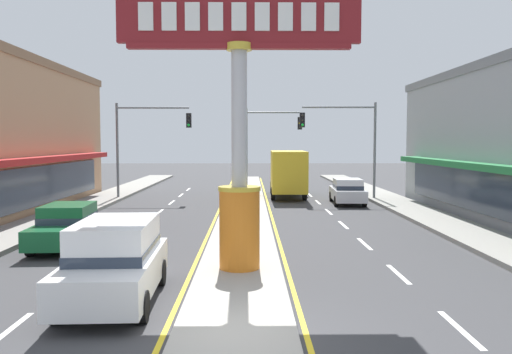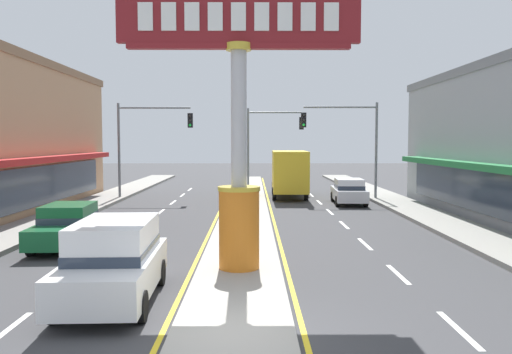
{
  "view_description": "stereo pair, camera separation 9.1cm",
  "coord_description": "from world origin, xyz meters",
  "px_view_note": "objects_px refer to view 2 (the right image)",
  "views": [
    {
      "loc": [
        0.29,
        -9.88,
        3.77
      ],
      "look_at": [
        0.5,
        7.26,
        2.6
      ],
      "focal_mm": 37.0,
      "sensor_mm": 36.0,
      "label": 1
    },
    {
      "loc": [
        0.38,
        -9.88,
        3.77
      ],
      "look_at": [
        0.5,
        7.26,
        2.6
      ],
      "focal_mm": 37.0,
      "sensor_mm": 36.0,
      "label": 2
    }
  ],
  "objects_px": {
    "traffic_light_right_side": "(349,134)",
    "sedan_far_right_lane": "(349,191)",
    "district_sign": "(239,124)",
    "traffic_light_median_far": "(268,135)",
    "suv_near_left_lane": "(114,260)",
    "traffic_light_left_side": "(146,134)",
    "sedan_mid_left_lane": "(68,225)",
    "box_truck_near_right_lane": "(289,172)"
  },
  "relations": [
    {
      "from": "traffic_light_median_far",
      "to": "box_truck_near_right_lane",
      "type": "distance_m",
      "value": 5.04
    },
    {
      "from": "box_truck_near_right_lane",
      "to": "suv_near_left_lane",
      "type": "bearing_deg",
      "value": -103.96
    },
    {
      "from": "traffic_light_left_side",
      "to": "sedan_far_right_lane",
      "type": "distance_m",
      "value": 13.32
    },
    {
      "from": "traffic_light_left_side",
      "to": "sedan_far_right_lane",
      "type": "xyz_separation_m",
      "value": [
        12.6,
        -2.58,
        -3.46
      ]
    },
    {
      "from": "traffic_light_right_side",
      "to": "sedan_mid_left_lane",
      "type": "bearing_deg",
      "value": -130.73
    },
    {
      "from": "traffic_light_right_side",
      "to": "sedan_far_right_lane",
      "type": "relative_size",
      "value": 1.41
    },
    {
      "from": "traffic_light_left_side",
      "to": "sedan_mid_left_lane",
      "type": "xyz_separation_m",
      "value": [
        0.28,
        -15.38,
        -3.46
      ]
    },
    {
      "from": "suv_near_left_lane",
      "to": "box_truck_near_right_lane",
      "type": "bearing_deg",
      "value": 76.04
    },
    {
      "from": "sedan_far_right_lane",
      "to": "sedan_mid_left_lane",
      "type": "distance_m",
      "value": 17.76
    },
    {
      "from": "box_truck_near_right_lane",
      "to": "sedan_mid_left_lane",
      "type": "bearing_deg",
      "value": -118.55
    },
    {
      "from": "traffic_light_median_far",
      "to": "sedan_far_right_lane",
      "type": "distance_m",
      "value": 9.78
    },
    {
      "from": "box_truck_near_right_lane",
      "to": "suv_near_left_lane",
      "type": "relative_size",
      "value": 1.49
    },
    {
      "from": "traffic_light_median_far",
      "to": "box_truck_near_right_lane",
      "type": "xyz_separation_m",
      "value": [
        1.27,
        -4.19,
        -2.5
      ]
    },
    {
      "from": "traffic_light_median_far",
      "to": "sedan_mid_left_lane",
      "type": "xyz_separation_m",
      "value": [
        -7.72,
        -20.72,
        -3.41
      ]
    },
    {
      "from": "district_sign",
      "to": "sedan_far_right_lane",
      "type": "xyz_separation_m",
      "value": [
        6.16,
        16.49,
        -3.46
      ]
    },
    {
      "from": "district_sign",
      "to": "traffic_light_left_side",
      "type": "relative_size",
      "value": 1.27
    },
    {
      "from": "sedan_far_right_lane",
      "to": "suv_near_left_lane",
      "type": "distance_m",
      "value": 21.18
    },
    {
      "from": "district_sign",
      "to": "sedan_mid_left_lane",
      "type": "height_order",
      "value": "district_sign"
    },
    {
      "from": "district_sign",
      "to": "traffic_light_right_side",
      "type": "height_order",
      "value": "district_sign"
    },
    {
      "from": "traffic_light_median_far",
      "to": "sedan_far_right_lane",
      "type": "bearing_deg",
      "value": -59.87
    },
    {
      "from": "traffic_light_right_side",
      "to": "sedan_far_right_lane",
      "type": "distance_m",
      "value": 3.93
    },
    {
      "from": "district_sign",
      "to": "sedan_mid_left_lane",
      "type": "relative_size",
      "value": 1.8
    },
    {
      "from": "district_sign",
      "to": "sedan_far_right_lane",
      "type": "bearing_deg",
      "value": 69.52
    },
    {
      "from": "traffic_light_left_side",
      "to": "sedan_far_right_lane",
      "type": "height_order",
      "value": "traffic_light_left_side"
    },
    {
      "from": "district_sign",
      "to": "traffic_light_left_side",
      "type": "distance_m",
      "value": 20.13
    },
    {
      "from": "traffic_light_left_side",
      "to": "suv_near_left_lane",
      "type": "height_order",
      "value": "traffic_light_left_side"
    },
    {
      "from": "traffic_light_right_side",
      "to": "box_truck_near_right_lane",
      "type": "height_order",
      "value": "traffic_light_right_side"
    },
    {
      "from": "district_sign",
      "to": "traffic_light_median_far",
      "type": "distance_m",
      "value": 24.47
    },
    {
      "from": "traffic_light_left_side",
      "to": "sedan_mid_left_lane",
      "type": "height_order",
      "value": "traffic_light_left_side"
    },
    {
      "from": "suv_near_left_lane",
      "to": "traffic_light_median_far",
      "type": "bearing_deg",
      "value": 80.73
    },
    {
      "from": "district_sign",
      "to": "suv_near_left_lane",
      "type": "distance_m",
      "value": 5.1
    },
    {
      "from": "traffic_light_median_far",
      "to": "suv_near_left_lane",
      "type": "xyz_separation_m",
      "value": [
        -4.42,
        -27.09,
        -3.21
      ]
    },
    {
      "from": "district_sign",
      "to": "suv_near_left_lane",
      "type": "relative_size",
      "value": 1.69
    },
    {
      "from": "district_sign",
      "to": "traffic_light_median_far",
      "type": "relative_size",
      "value": 1.27
    },
    {
      "from": "district_sign",
      "to": "traffic_light_left_side",
      "type": "xyz_separation_m",
      "value": [
        -6.45,
        19.07,
        -0.0
      ]
    },
    {
      "from": "sedan_mid_left_lane",
      "to": "sedan_far_right_lane",
      "type": "bearing_deg",
      "value": 46.08
    },
    {
      "from": "district_sign",
      "to": "sedan_mid_left_lane",
      "type": "xyz_separation_m",
      "value": [
        -6.16,
        3.7,
        -3.46
      ]
    },
    {
      "from": "district_sign",
      "to": "suv_near_left_lane",
      "type": "xyz_separation_m",
      "value": [
        -2.86,
        -2.67,
        -3.26
      ]
    },
    {
      "from": "district_sign",
      "to": "sedan_far_right_lane",
      "type": "distance_m",
      "value": 17.94
    },
    {
      "from": "traffic_light_left_side",
      "to": "suv_near_left_lane",
      "type": "xyz_separation_m",
      "value": [
        3.58,
        -21.75,
        -3.26
      ]
    },
    {
      "from": "traffic_light_left_side",
      "to": "box_truck_near_right_lane",
      "type": "xyz_separation_m",
      "value": [
        9.28,
        1.15,
        -2.55
      ]
    },
    {
      "from": "suv_near_left_lane",
      "to": "sedan_mid_left_lane",
      "type": "height_order",
      "value": "suv_near_left_lane"
    }
  ]
}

